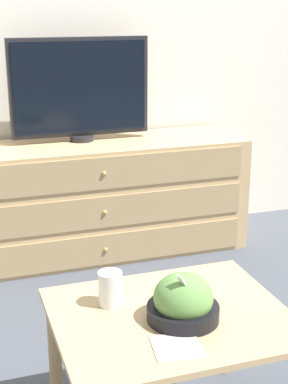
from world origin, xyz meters
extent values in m
plane|color=#474C56|center=(0.00, 0.00, 0.00)|extent=(12.00, 12.00, 0.00)
cube|color=white|center=(0.00, 0.03, 1.30)|extent=(12.00, 0.05, 2.60)
cube|color=tan|center=(-0.09, -0.26, 0.31)|extent=(1.66, 0.47, 0.62)
cube|color=tan|center=(-0.09, -0.50, 0.10)|extent=(1.53, 0.01, 0.17)
sphere|color=tan|center=(-0.09, -0.51, 0.10)|extent=(0.02, 0.02, 0.02)
cube|color=tan|center=(-0.09, -0.50, 0.31)|extent=(1.53, 0.01, 0.17)
sphere|color=tan|center=(-0.09, -0.51, 0.31)|extent=(0.02, 0.02, 0.02)
cube|color=tan|center=(-0.09, -0.50, 0.52)|extent=(1.53, 0.01, 0.17)
sphere|color=tan|center=(-0.09, -0.51, 0.52)|extent=(0.02, 0.02, 0.02)
cylinder|color=#232328|center=(-0.13, -0.20, 0.64)|extent=(0.13, 0.13, 0.03)
cube|color=#232328|center=(-0.13, -0.19, 0.91)|extent=(0.74, 0.04, 0.51)
cube|color=black|center=(-0.13, -0.21, 0.91)|extent=(0.70, 0.01, 0.47)
cube|color=tan|center=(-0.22, -1.78, 0.43)|extent=(0.71, 0.59, 0.02)
cylinder|color=tan|center=(-0.54, -1.53, 0.21)|extent=(0.04, 0.04, 0.42)
cylinder|color=tan|center=(0.09, -1.53, 0.21)|extent=(0.04, 0.04, 0.42)
cylinder|color=black|center=(-0.20, -1.82, 0.46)|extent=(0.22, 0.22, 0.04)
ellipsoid|color=#66994C|center=(-0.20, -1.82, 0.51)|extent=(0.18, 0.18, 0.14)
cube|color=white|center=(-0.19, -1.85, 0.52)|extent=(0.07, 0.04, 0.13)
cube|color=white|center=(-0.23, -1.86, 0.59)|extent=(0.03, 0.03, 0.03)
cylinder|color=#9E6638|center=(-0.38, -1.67, 0.47)|extent=(0.07, 0.07, 0.07)
cylinder|color=white|center=(-0.38, -1.67, 0.49)|extent=(0.08, 0.08, 0.11)
cube|color=silver|center=(-0.27, -1.96, 0.44)|extent=(0.15, 0.15, 0.00)
camera|label=1|loc=(-0.80, -3.25, 1.34)|focal=55.00mm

